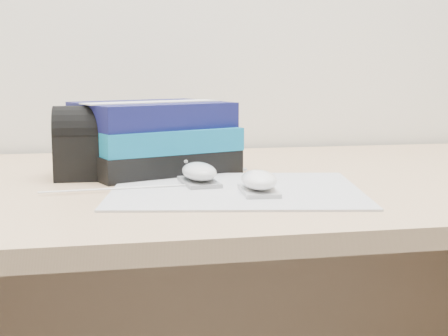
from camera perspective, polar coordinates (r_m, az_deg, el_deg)
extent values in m
cube|color=tan|center=(1.13, 1.55, -1.58)|extent=(1.60, 0.80, 0.03)
cube|color=tan|center=(1.59, -1.52, -12.10)|extent=(1.52, 0.03, 0.35)
cube|color=#999AA2|center=(1.00, 1.08, -1.99)|extent=(0.44, 0.37, 0.00)
cube|color=gray|center=(1.04, -2.28, -1.29)|extent=(0.06, 0.10, 0.01)
ellipsoid|color=silver|center=(1.04, -2.29, -0.32)|extent=(0.06, 0.10, 0.03)
ellipsoid|color=gray|center=(1.03, -3.50, 0.60)|extent=(0.01, 0.01, 0.01)
cube|color=#AEAEB1|center=(0.97, 3.19, -2.09)|extent=(0.06, 0.10, 0.01)
ellipsoid|color=white|center=(0.96, 3.20, -1.08)|extent=(0.06, 0.10, 0.03)
ellipsoid|color=#9A9A9D|center=(0.96, 1.93, -0.12)|extent=(0.01, 0.01, 0.01)
cylinder|color=white|center=(1.01, -9.94, -1.88)|extent=(0.24, 0.02, 0.00)
cube|color=black|center=(1.20, -6.44, 0.76)|extent=(0.33, 0.29, 0.04)
cube|color=#0E70A0|center=(1.19, -6.22, 2.78)|extent=(0.32, 0.28, 0.04)
cube|color=#11134F|center=(1.19, -6.67, 4.90)|extent=(0.32, 0.29, 0.05)
cube|color=silver|center=(1.17, -6.60, 6.00)|extent=(0.26, 0.15, 0.00)
cube|color=black|center=(1.14, -11.78, 1.09)|extent=(0.14, 0.10, 0.08)
cylinder|color=black|center=(1.13, -11.85, 3.22)|extent=(0.14, 0.10, 0.09)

